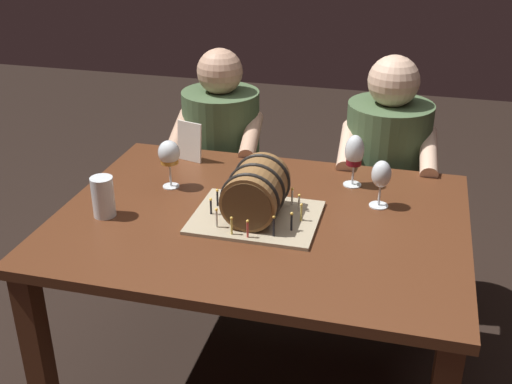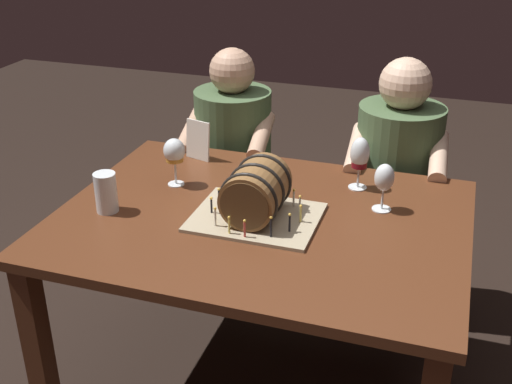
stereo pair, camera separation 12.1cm
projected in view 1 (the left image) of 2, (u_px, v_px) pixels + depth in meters
The scene contains 9 objects.
dining_table at pixel (261, 242), 2.21m from camera, with size 1.36×1.03×0.75m.
barrel_cake at pixel (256, 195), 2.11m from camera, with size 0.41×0.33×0.20m.
wine_glass_empty at pixel (381, 176), 2.18m from camera, with size 0.07×0.07×0.17m.
wine_glass_red at pixel (354, 153), 2.33m from camera, with size 0.07×0.07×0.20m.
wine_glass_amber at pixel (169, 155), 2.32m from camera, with size 0.08×0.08×0.18m.
beer_pint at pixel (103, 199), 2.15m from camera, with size 0.08×0.08×0.14m.
menu_card at pixel (189, 142), 2.57m from camera, with size 0.11×0.01×0.16m, color silver.
person_seated_left at pixel (222, 178), 2.99m from camera, with size 0.42×0.50×1.13m.
person_seated_right at pixel (383, 193), 2.81m from camera, with size 0.41×0.49×1.14m.
Camera 1 is at (0.47, -1.85, 1.77)m, focal length 45.21 mm.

